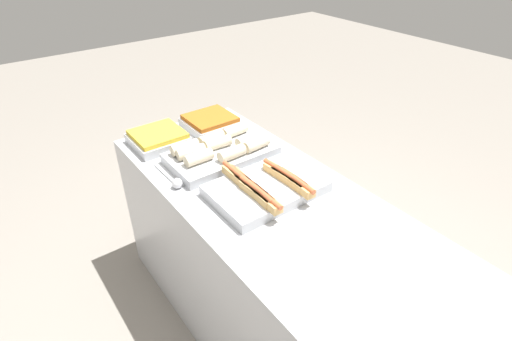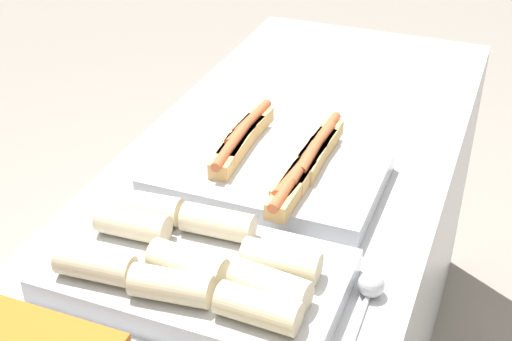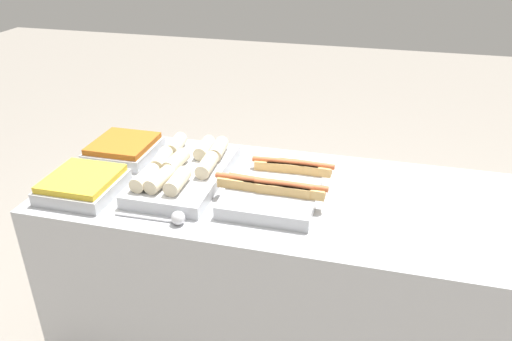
# 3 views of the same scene
# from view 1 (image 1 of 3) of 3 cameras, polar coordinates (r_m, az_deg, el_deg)

# --- Properties ---
(ground_plane) EXTENTS (12.00, 12.00, 0.00)m
(ground_plane) POSITION_cam_1_polar(r_m,az_deg,el_deg) (2.37, 2.22, -21.46)
(ground_plane) COLOR gray
(counter) EXTENTS (1.89, 0.75, 0.88)m
(counter) POSITION_cam_1_polar(r_m,az_deg,el_deg) (2.03, 2.49, -14.21)
(counter) COLOR #B7BABF
(counter) RESTS_ON ground_plane
(tray_hotdogs) EXTENTS (0.41, 0.49, 0.10)m
(tray_hotdogs) POSITION_cam_1_polar(r_m,az_deg,el_deg) (1.75, 1.48, -2.36)
(tray_hotdogs) COLOR #B7BABF
(tray_hotdogs) RESTS_ON counter
(tray_wraps) EXTENTS (0.30, 0.53, 0.11)m
(tray_wraps) POSITION_cam_1_polar(r_m,az_deg,el_deg) (2.01, -5.02, 2.73)
(tray_wraps) COLOR #B7BABF
(tray_wraps) RESTS_ON counter
(tray_side_front) EXTENTS (0.26, 0.27, 0.07)m
(tray_side_front) POSITION_cam_1_polar(r_m,az_deg,el_deg) (2.20, -13.78, 4.49)
(tray_side_front) COLOR #B7BABF
(tray_side_front) RESTS_ON counter
(tray_side_back) EXTENTS (0.26, 0.27, 0.07)m
(tray_side_back) POSITION_cam_1_polar(r_m,az_deg,el_deg) (2.32, -6.54, 6.85)
(tray_side_back) COLOR #B7BABF
(tray_side_back) RESTS_ON counter
(serving_spoon_near) EXTENTS (0.26, 0.05, 0.05)m
(serving_spoon_near) POSITION_cam_1_polar(r_m,az_deg,el_deg) (1.85, -11.47, -1.62)
(serving_spoon_near) COLOR silver
(serving_spoon_near) RESTS_ON counter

